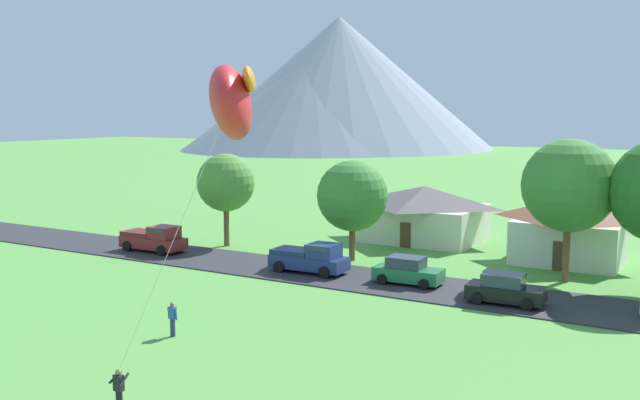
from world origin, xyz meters
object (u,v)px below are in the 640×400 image
Objects in this scene: house_left_center at (424,212)px; kite_flyer_with_kite at (232,103)px; tree_near_right at (226,183)px; tree_right_of_center at (569,186)px; tree_left_of_center at (352,196)px; house_leftmost at (569,228)px; watcher_person at (172,319)px; parked_car_black_mid_east at (505,289)px; pickup_truck_navy_west_side at (311,258)px; pickup_truck_maroon_east_side at (155,239)px; parked_car_green_east_end at (408,271)px.

house_left_center is 0.79× the size of kite_flyer_with_kite.
tree_near_right is (-12.60, -10.33, 2.72)m from house_left_center.
tree_right_of_center is at bearing 2.60° from tree_near_right.
tree_near_right is at bearing -179.47° from tree_left_of_center.
house_leftmost reaches higher than watcher_person.
tree_left_of_center is at bearing 108.83° from kite_flyer_with_kite.
parked_car_black_mid_east is (23.93, -6.00, -4.18)m from tree_near_right.
tree_left_of_center is 1.69× the size of parked_car_black_mid_east.
pickup_truck_navy_west_side is (-13.20, 1.09, 0.19)m from parked_car_black_mid_east.
tree_left_of_center is 0.98× the size of tree_near_right.
parked_car_black_mid_east is at bearing 77.97° from kite_flyer_with_kite.
watcher_person is (-12.18, -13.47, 0.01)m from parked_car_black_mid_east.
watcher_person is at bearing -58.90° from tree_near_right.
house_leftmost is 25.92m from tree_near_right.
tree_left_of_center is at bearing 154.40° from parked_car_black_mid_east.
tree_right_of_center is (14.56, 1.07, 1.42)m from tree_left_of_center.
house_left_center reaches higher than parked_car_black_mid_east.
parked_car_black_mid_east is at bearing 47.87° from watcher_person.
pickup_truck_maroon_east_side is 32.29m from kite_flyer_with_kite.
parked_car_black_mid_east is 22.12m from kite_flyer_with_kite.
tree_right_of_center is at bearing 22.04° from pickup_truck_navy_west_side.
kite_flyer_with_kite is at bearing -35.50° from watcher_person.
house_leftmost is 15.47m from tree_left_of_center.
pickup_truck_navy_west_side reaches higher than parked_car_black_mid_east.
house_leftmost is at bearing 40.68° from pickup_truck_navy_west_side.
tree_left_of_center is at bearing 84.82° from pickup_truck_navy_west_side.
kite_flyer_with_kite is (19.83, -25.24, 5.94)m from tree_near_right.
parked_car_black_mid_east is 6.62m from parked_car_green_east_end.
house_leftmost is 30.41m from pickup_truck_maroon_east_side.
tree_near_right reaches higher than parked_car_green_east_end.
house_left_center is 5.85× the size of watcher_person.
parked_car_black_mid_east reaches higher than watcher_person.
house_left_center is 16.46m from tree_right_of_center.
house_left_center is 37.32m from kite_flyer_with_kite.
parked_car_green_east_end is (17.47, -4.53, -4.18)m from tree_near_right.
tree_near_right is (-11.19, -0.10, 0.37)m from tree_left_of_center.
pickup_truck_navy_west_side is (-15.02, -6.08, -5.03)m from tree_right_of_center.
parked_car_black_mid_east is 0.82× the size of pickup_truck_maroon_east_side.
house_left_center is at bearing 165.41° from house_leftmost.
parked_car_black_mid_east is 0.82× the size of pickup_truck_navy_west_side.
kite_flyer_with_kite is (2.36, -20.71, 10.12)m from parked_car_green_east_end.
tree_near_right reaches higher than pickup_truck_maroon_east_side.
parked_car_green_east_end is (-8.28, -5.70, -5.23)m from tree_right_of_center.
parked_car_black_mid_east is at bearing -12.83° from parked_car_green_east_end.
kite_flyer_with_kite reaches higher than watcher_person.
tree_near_right is at bearing 165.92° from parked_car_black_mid_east.
tree_left_of_center is 11.19m from tree_near_right.
watcher_person is (14.88, -14.65, -0.18)m from pickup_truck_maroon_east_side.
tree_near_right reaches higher than parked_car_black_mid_east.
pickup_truck_navy_west_side is 3.13× the size of watcher_person.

